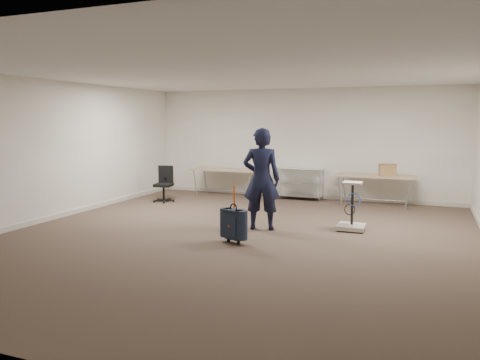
% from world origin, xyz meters
% --- Properties ---
extents(ground, '(9.00, 9.00, 0.00)m').
position_xyz_m(ground, '(0.00, 0.00, 0.00)').
color(ground, '#47352B').
rests_on(ground, ground).
extents(room_shell, '(8.00, 9.00, 9.00)m').
position_xyz_m(room_shell, '(0.00, 1.38, 0.05)').
color(room_shell, silver).
rests_on(room_shell, ground).
extents(folding_table_left, '(1.80, 0.75, 0.73)m').
position_xyz_m(folding_table_left, '(-1.90, 3.95, 0.68)').
color(folding_table_left, tan).
rests_on(folding_table_left, ground).
extents(folding_table_right, '(1.80, 0.75, 0.73)m').
position_xyz_m(folding_table_right, '(1.90, 3.95, 0.68)').
color(folding_table_right, tan).
rests_on(folding_table_right, ground).
extents(wire_shelf, '(1.22, 0.47, 0.80)m').
position_xyz_m(wire_shelf, '(0.00, 4.20, 0.44)').
color(wire_shelf, silver).
rests_on(wire_shelf, ground).
extents(person, '(0.76, 0.58, 1.87)m').
position_xyz_m(person, '(0.20, 0.73, 0.94)').
color(person, black).
rests_on(person, ground).
extents(suitcase, '(0.39, 0.30, 0.95)m').
position_xyz_m(suitcase, '(0.11, -0.38, 0.32)').
color(suitcase, black).
rests_on(suitcase, ground).
extents(office_chair, '(0.53, 0.53, 0.88)m').
position_xyz_m(office_chair, '(-3.00, 2.64, 0.27)').
color(office_chair, black).
rests_on(office_chair, ground).
extents(equipment_cart, '(0.49, 0.49, 0.89)m').
position_xyz_m(equipment_cart, '(1.77, 1.28, 0.23)').
color(equipment_cart, beige).
rests_on(equipment_cart, ground).
extents(cardboard_box, '(0.42, 0.35, 0.27)m').
position_xyz_m(cardboard_box, '(2.18, 3.91, 0.87)').
color(cardboard_box, '#9F7B4A').
rests_on(cardboard_box, folding_table_right).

